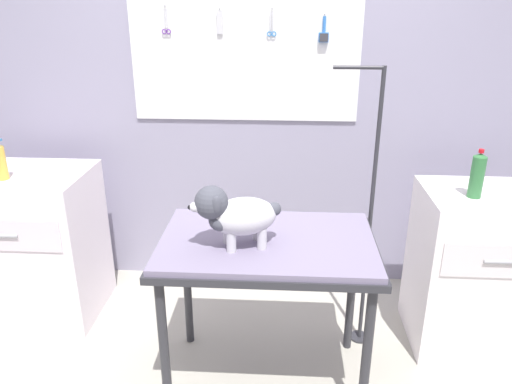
{
  "coord_description": "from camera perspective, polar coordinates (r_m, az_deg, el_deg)",
  "views": [
    {
      "loc": [
        0.2,
        -1.81,
        1.85
      ],
      "look_at": [
        0.07,
        0.28,
        1.02
      ],
      "focal_mm": 34.47,
      "sensor_mm": 36.0,
      "label": 1
    }
  ],
  "objects": [
    {
      "name": "grooming_table",
      "position": [
        2.33,
        1.3,
        -7.23
      ],
      "size": [
        1.02,
        0.66,
        0.81
      ],
      "color": "#2D2D33",
      "rests_on": "ground"
    },
    {
      "name": "cabinet_right",
      "position": [
        3.01,
        24.41,
        -8.2
      ],
      "size": [
        0.68,
        0.54,
        0.91
      ],
      "color": "white",
      "rests_on": "ground"
    },
    {
      "name": "dog",
      "position": [
        2.16,
        -2.52,
        -2.58
      ],
      "size": [
        0.4,
        0.26,
        0.3
      ],
      "color": "silver",
      "rests_on": "grooming_table"
    },
    {
      "name": "counter_left",
      "position": [
        3.3,
        -24.85,
        -5.52
      ],
      "size": [
        0.8,
        0.58,
        0.92
      ],
      "color": "white",
      "rests_on": "ground"
    },
    {
      "name": "grooming_arm",
      "position": [
        2.68,
        12.84,
        -3.84
      ],
      "size": [
        0.3,
        0.11,
        1.56
      ],
      "color": "#2D2D33",
      "rests_on": "ground"
    },
    {
      "name": "pump_bottle_white",
      "position": [
        3.02,
        -27.58,
        3.06
      ],
      "size": [
        0.07,
        0.07,
        0.23
      ],
      "color": "gold",
      "rests_on": "counter_left"
    },
    {
      "name": "rear_wall_panel",
      "position": [
        3.17,
        -0.24,
        8.99
      ],
      "size": [
        4.0,
        0.11,
        2.3
      ],
      "color": "#928DA5",
      "rests_on": "ground"
    },
    {
      "name": "soda_bottle",
      "position": [
        2.69,
        24.29,
        1.78
      ],
      "size": [
        0.07,
        0.07,
        0.25
      ],
      "color": "#31713B",
      "rests_on": "cabinet_right"
    }
  ]
}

